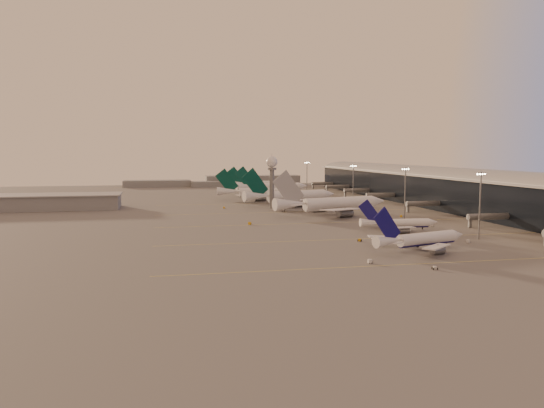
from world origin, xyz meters
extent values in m
plane|color=#4E4B4B|center=(0.00, 0.00, 0.00)|extent=(700.00, 700.00, 0.00)
cube|color=#E3D450|center=(30.00, -35.00, 0.01)|extent=(180.00, 0.25, 0.02)
cube|color=#E3D450|center=(30.00, 10.00, 0.01)|extent=(180.00, 0.25, 0.02)
cube|color=#E3D450|center=(30.00, 55.00, 0.01)|extent=(180.00, 0.25, 0.02)
cube|color=#E3D450|center=(30.00, 100.00, 0.01)|extent=(180.00, 0.25, 0.02)
cube|color=#E3D450|center=(30.00, 150.00, 0.01)|extent=(180.00, 0.25, 0.02)
cube|color=black|center=(108.00, 110.00, 9.00)|extent=(36.00, 360.00, 18.00)
cylinder|color=gray|center=(108.00, 110.00, 18.00)|extent=(10.08, 360.00, 10.08)
cube|color=gray|center=(108.00, 110.00, 18.20)|extent=(40.00, 362.00, 0.80)
cylinder|color=slate|center=(82.00, 28.00, 4.50)|extent=(22.00, 2.80, 2.80)
cube|color=slate|center=(72.00, 28.00, 2.20)|extent=(1.20, 1.20, 4.40)
cylinder|color=slate|center=(82.00, 86.00, 4.50)|extent=(22.00, 2.80, 2.80)
cube|color=slate|center=(72.00, 86.00, 2.20)|extent=(1.20, 1.20, 4.40)
cylinder|color=slate|center=(82.00, 142.00, 4.50)|extent=(22.00, 2.80, 2.80)
cube|color=slate|center=(72.00, 142.00, 2.20)|extent=(1.20, 1.20, 4.40)
cylinder|color=slate|center=(82.00, 184.00, 4.50)|extent=(22.00, 2.80, 2.80)
cube|color=slate|center=(72.00, 184.00, 2.20)|extent=(1.20, 1.20, 4.40)
cylinder|color=slate|center=(82.00, 226.00, 4.50)|extent=(22.00, 2.80, 2.80)
cube|color=slate|center=(72.00, 226.00, 2.20)|extent=(1.20, 1.20, 4.40)
cylinder|color=slate|center=(82.00, 266.00, 4.50)|extent=(22.00, 2.80, 2.80)
cube|color=slate|center=(72.00, 266.00, 2.20)|extent=(1.20, 1.20, 4.40)
cube|color=slate|center=(-120.00, 140.00, 4.00)|extent=(80.00, 25.00, 8.00)
cube|color=gray|center=(-120.00, 140.00, 8.20)|extent=(82.00, 27.00, 0.60)
cylinder|color=slate|center=(5.00, 120.00, 11.00)|extent=(2.60, 2.60, 22.00)
cylinder|color=slate|center=(5.00, 120.00, 22.50)|extent=(5.20, 5.20, 1.20)
sphere|color=white|center=(5.00, 120.00, 26.40)|extent=(6.40, 6.40, 6.40)
cylinder|color=slate|center=(5.00, 120.00, 30.10)|extent=(0.16, 0.16, 2.00)
cylinder|color=slate|center=(58.00, 0.00, 12.50)|extent=(0.56, 0.56, 25.00)
cube|color=slate|center=(58.00, 0.00, 24.50)|extent=(3.60, 0.25, 0.25)
sphere|color=#FFEABF|center=(56.50, 0.00, 24.10)|extent=(0.56, 0.56, 0.56)
sphere|color=#FFEABF|center=(57.50, 0.00, 24.10)|extent=(0.56, 0.56, 0.56)
sphere|color=#FFEABF|center=(58.50, 0.00, 24.10)|extent=(0.56, 0.56, 0.56)
sphere|color=#FFEABF|center=(59.50, 0.00, 24.10)|extent=(0.56, 0.56, 0.56)
cylinder|color=slate|center=(55.00, 55.00, 12.50)|extent=(0.56, 0.56, 25.00)
cube|color=slate|center=(55.00, 55.00, 24.50)|extent=(3.60, 0.25, 0.25)
sphere|color=#FFEABF|center=(53.50, 55.00, 24.10)|extent=(0.56, 0.56, 0.56)
sphere|color=#FFEABF|center=(54.50, 55.00, 24.10)|extent=(0.56, 0.56, 0.56)
sphere|color=#FFEABF|center=(55.50, 55.00, 24.10)|extent=(0.56, 0.56, 0.56)
sphere|color=#FFEABF|center=(56.50, 55.00, 24.10)|extent=(0.56, 0.56, 0.56)
cylinder|color=slate|center=(50.00, 110.00, 12.50)|extent=(0.56, 0.56, 25.00)
cube|color=slate|center=(50.00, 110.00, 24.50)|extent=(3.60, 0.25, 0.25)
sphere|color=#FFEABF|center=(48.50, 110.00, 24.10)|extent=(0.56, 0.56, 0.56)
sphere|color=#FFEABF|center=(49.50, 110.00, 24.10)|extent=(0.56, 0.56, 0.56)
sphere|color=#FFEABF|center=(50.50, 110.00, 24.10)|extent=(0.56, 0.56, 0.56)
sphere|color=#FFEABF|center=(51.50, 110.00, 24.10)|extent=(0.56, 0.56, 0.56)
cylinder|color=slate|center=(48.00, 200.00, 12.50)|extent=(0.56, 0.56, 25.00)
cube|color=slate|center=(48.00, 200.00, 24.50)|extent=(3.60, 0.25, 0.25)
sphere|color=#FFEABF|center=(46.50, 200.00, 24.10)|extent=(0.56, 0.56, 0.56)
sphere|color=#FFEABF|center=(47.50, 200.00, 24.10)|extent=(0.56, 0.56, 0.56)
sphere|color=#FFEABF|center=(48.50, 200.00, 24.10)|extent=(0.56, 0.56, 0.56)
sphere|color=#FFEABF|center=(49.50, 200.00, 24.10)|extent=(0.56, 0.56, 0.56)
cube|color=slate|center=(-60.00, 320.00, 3.00)|extent=(60.00, 18.00, 6.00)
cube|color=slate|center=(30.00, 330.00, 4.50)|extent=(90.00, 20.00, 9.00)
cube|color=slate|center=(-10.00, 310.00, 2.50)|extent=(40.00, 15.00, 5.00)
cylinder|color=white|center=(29.02, -15.16, 3.27)|extent=(23.71, 10.68, 4.01)
cylinder|color=#0F0C5C|center=(29.02, -15.16, 2.37)|extent=(22.93, 9.47, 2.89)
cone|color=white|center=(42.47, -11.08, 3.27)|extent=(5.53, 5.16, 4.01)
cone|color=white|center=(13.02, -20.02, 3.77)|extent=(10.62, 6.71, 4.01)
cube|color=white|center=(26.35, -26.29, 2.57)|extent=(14.86, 14.82, 1.26)
cylinder|color=slate|center=(28.42, -23.22, 0.74)|extent=(5.12, 3.82, 2.61)
cube|color=slate|center=(28.42, -23.22, 1.87)|extent=(0.38, 0.34, 1.60)
cube|color=white|center=(20.61, -7.40, 2.57)|extent=(17.49, 7.16, 1.26)
cylinder|color=slate|center=(24.04, -8.80, 0.74)|extent=(5.12, 3.82, 2.61)
cube|color=slate|center=(24.04, -8.80, 1.87)|extent=(0.38, 0.34, 1.60)
cube|color=#0F0C5C|center=(12.54, -20.16, 8.74)|extent=(10.64, 3.55, 11.96)
cube|color=white|center=(14.37, -24.37, 3.87)|extent=(4.51, 4.36, 0.26)
cube|color=white|center=(11.72, -15.65, 3.87)|extent=(4.77, 2.41, 0.26)
cylinder|color=black|center=(37.58, -12.56, 0.53)|extent=(0.53, 0.53, 1.06)
cylinder|color=black|center=(26.52, -13.49, 0.58)|extent=(1.26, 0.84, 1.16)
cylinder|color=black|center=(27.87, -17.94, 0.58)|extent=(1.26, 0.84, 1.16)
cylinder|color=white|center=(40.40, 24.91, 2.82)|extent=(20.51, 5.02, 3.46)
cylinder|color=#0F0C5C|center=(40.40, 24.91, 2.04)|extent=(20.03, 4.02, 2.49)
cone|color=white|center=(52.48, 23.97, 2.82)|extent=(4.18, 3.75, 3.46)
cone|color=white|center=(26.04, 26.03, 3.25)|extent=(8.75, 4.10, 3.46)
cube|color=white|center=(34.78, 16.82, 2.21)|extent=(14.82, 8.99, 1.09)
cylinder|color=slate|center=(37.40, 18.63, 0.64)|extent=(4.09, 2.54, 2.25)
cube|color=slate|center=(37.40, 18.63, 1.61)|extent=(0.29, 0.25, 1.38)
cube|color=white|center=(36.09, 33.77, 2.21)|extent=(14.22, 10.75, 1.09)
cylinder|color=slate|center=(38.40, 31.58, 0.64)|extent=(4.09, 2.54, 2.25)
cube|color=slate|center=(38.40, 31.58, 1.61)|extent=(0.29, 0.25, 1.38)
cube|color=#0F0C5C|center=(25.62, 26.06, 7.53)|extent=(9.48, 1.05, 10.30)
cube|color=white|center=(25.77, 22.11, 3.34)|extent=(4.20, 2.81, 0.23)
cube|color=white|center=(26.37, 29.94, 3.34)|extent=(4.13, 3.26, 0.23)
cylinder|color=black|center=(48.09, 24.31, 0.45)|extent=(0.45, 0.45, 0.91)
cylinder|color=black|center=(38.93, 27.03, 0.50)|extent=(1.03, 0.53, 1.00)
cylinder|color=black|center=(38.62, 23.04, 0.50)|extent=(1.03, 0.53, 1.00)
cylinder|color=white|center=(33.47, 85.61, 4.39)|extent=(40.86, 15.78, 6.33)
cylinder|color=white|center=(33.47, 85.61, 2.97)|extent=(39.65, 13.87, 4.56)
cone|color=white|center=(56.95, 91.36, 4.39)|extent=(9.12, 8.01, 6.33)
cone|color=white|center=(5.54, 78.77, 5.18)|extent=(18.01, 10.19, 6.33)
cube|color=white|center=(27.88, 66.90, 3.28)|extent=(26.18, 24.39, 1.88)
cylinder|color=slate|center=(31.69, 71.93, 0.71)|extent=(8.59, 5.86, 4.11)
cube|color=slate|center=(31.69, 71.93, 2.17)|extent=(0.36, 0.32, 2.53)
cube|color=white|center=(19.86, 99.62, 3.28)|extent=(29.84, 13.68, 1.88)
cylinder|color=slate|center=(25.57, 96.92, 0.71)|extent=(8.59, 5.86, 4.11)
cube|color=slate|center=(25.57, 96.92, 2.17)|extent=(0.36, 0.32, 2.53)
cube|color=#95979C|center=(4.72, 78.57, 12.66)|extent=(17.13, 4.52, 18.79)
cube|color=white|center=(7.08, 71.08, 5.34)|extent=(7.91, 7.28, 0.26)
cube|color=white|center=(3.35, 86.31, 5.34)|extent=(8.29, 4.54, 0.26)
cylinder|color=black|center=(48.42, 89.27, 0.51)|extent=(0.51, 0.51, 1.02)
cylinder|color=black|center=(29.76, 87.02, 0.56)|extent=(1.21, 0.76, 1.12)
cylinder|color=black|center=(30.83, 82.65, 0.56)|extent=(1.21, 0.76, 1.12)
cylinder|color=white|center=(24.08, 137.00, 4.36)|extent=(38.53, 16.17, 6.17)
cylinder|color=white|center=(24.08, 137.00, 2.97)|extent=(37.33, 14.30, 4.44)
cone|color=white|center=(46.09, 143.10, 4.36)|extent=(8.79, 7.93, 6.17)
cone|color=white|center=(-2.09, 129.75, 5.13)|extent=(17.11, 10.23, 6.17)
cube|color=white|center=(19.29, 118.97, 3.28)|extent=(24.59, 23.79, 1.83)
cylinder|color=slate|center=(22.79, 123.89, 0.74)|extent=(8.21, 5.84, 4.01)
cube|color=slate|center=(22.79, 123.89, 2.20)|extent=(0.38, 0.34, 2.47)
cube|color=white|center=(10.70, 150.00, 3.28)|extent=(28.52, 12.30, 1.83)
cylinder|color=slate|center=(16.22, 147.58, 0.74)|extent=(8.21, 5.84, 4.01)
cube|color=slate|center=(16.22, 147.58, 2.20)|extent=(0.38, 0.34, 2.47)
cube|color=#04362F|center=(-2.86, 129.54, 12.50)|extent=(16.46, 4.89, 18.27)
cube|color=white|center=(-0.37, 122.54, 5.29)|extent=(7.39, 6.99, 0.27)
cube|color=white|center=(-4.33, 136.82, 5.29)|extent=(7.79, 4.08, 0.27)
cylinder|color=black|center=(38.10, 140.89, 0.53)|extent=(0.53, 0.53, 1.06)
cylinder|color=black|center=(20.48, 138.44, 0.59)|extent=(1.27, 0.83, 1.17)
cylinder|color=black|center=(21.73, 133.92, 0.59)|extent=(1.27, 0.83, 1.17)
cylinder|color=white|center=(12.01, 174.85, 4.01)|extent=(35.56, 8.79, 5.68)
cylinder|color=white|center=(12.01, 174.85, 2.74)|extent=(34.72, 7.15, 4.09)
cone|color=white|center=(32.93, 172.98, 4.01)|extent=(7.29, 6.26, 5.68)
cone|color=white|center=(-12.87, 177.08, 4.72)|extent=(15.21, 6.97, 5.68)
cube|color=white|center=(2.05, 160.88, 3.02)|extent=(25.85, 15.39, 1.68)
cylinder|color=slate|center=(6.66, 163.98, 0.69)|extent=(7.11, 4.28, 3.69)
cube|color=slate|center=(6.66, 163.98, 2.03)|extent=(0.31, 0.27, 2.27)
cube|color=white|center=(4.69, 190.37, 3.02)|extent=(24.64, 18.92, 1.68)
cylinder|color=slate|center=(8.67, 186.50, 0.69)|extent=(7.11, 4.28, 3.69)
cube|color=slate|center=(8.67, 186.50, 2.03)|extent=(0.31, 0.27, 2.27)
cube|color=#04362F|center=(-13.60, 177.15, 11.50)|extent=(15.59, 1.73, 16.80)
cube|color=white|center=(-13.72, 170.32, 4.86)|extent=(7.28, 4.82, 0.24)
cube|color=white|center=(-12.51, 183.89, 4.86)|extent=(7.15, 5.71, 0.24)
cylinder|color=black|center=(25.33, 173.66, 0.49)|extent=(0.49, 0.49, 0.98)
cylinder|color=black|center=(9.38, 177.25, 0.54)|extent=(1.12, 0.58, 1.08)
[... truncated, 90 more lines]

